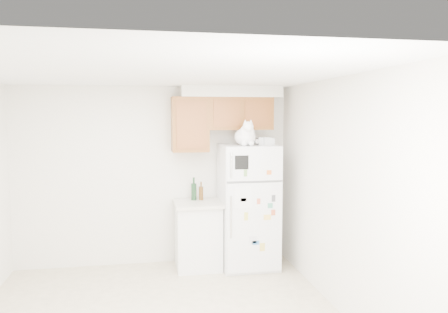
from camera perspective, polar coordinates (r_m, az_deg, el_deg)
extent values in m
cube|color=silver|center=(6.23, -9.17, -2.52)|extent=(3.80, 0.04, 2.50)
cube|color=silver|center=(2.33, -6.56, -15.87)|extent=(3.80, 0.04, 2.50)
cube|color=silver|center=(4.72, 15.33, -5.15)|extent=(0.04, 4.00, 2.50)
cube|color=white|center=(4.19, -8.72, 10.84)|extent=(3.80, 4.00, 0.04)
cube|color=#945F20|center=(6.15, 2.06, 5.62)|extent=(0.90, 0.33, 0.45)
cube|color=#945F20|center=(6.03, -4.47, 4.19)|extent=(0.50, 0.33, 0.75)
cube|color=silver|center=(6.14, 0.90, 8.43)|extent=(1.40, 0.37, 0.15)
cube|color=white|center=(6.09, 3.14, -6.45)|extent=(0.76, 0.72, 1.70)
cube|color=white|center=(5.63, 4.07, -0.98)|extent=(0.74, 0.03, 0.44)
cube|color=white|center=(5.79, 4.02, -9.28)|extent=(0.74, 0.03, 1.19)
cube|color=#59595B|center=(5.66, 4.06, -3.25)|extent=(0.74, 0.03, 0.02)
cylinder|color=silver|center=(5.53, 0.94, -1.14)|extent=(0.02, 0.02, 0.32)
cylinder|color=silver|center=(5.65, 0.93, -7.91)|extent=(0.02, 0.02, 0.55)
cube|color=black|center=(5.57, 2.33, -0.79)|extent=(0.18, 0.00, 0.18)
cube|color=white|center=(5.64, 2.51, -5.33)|extent=(0.22, 0.00, 0.28)
cube|color=#48494D|center=(5.75, 6.48, -5.46)|extent=(0.05, 0.00, 0.09)
cube|color=#306BAB|center=(5.82, 4.17, -11.17)|extent=(0.10, 0.00, 0.05)
cube|color=#D1C94A|center=(5.70, 2.90, -7.82)|extent=(0.05, 0.00, 0.11)
cube|color=#C25630|center=(5.79, 6.45, -7.28)|extent=(0.06, 0.00, 0.08)
cube|color=gold|center=(5.87, 5.03, -11.71)|extent=(0.07, 0.00, 0.11)
cube|color=silver|center=(5.73, 6.74, -4.07)|extent=(0.08, 0.00, 0.08)
cube|color=silver|center=(5.74, 4.60, -7.34)|extent=(0.11, 0.00, 0.09)
cube|color=#ECBF53|center=(5.78, 5.68, -7.90)|extent=(0.10, 0.00, 0.07)
cube|color=#649148|center=(5.60, 2.82, -2.17)|extent=(0.05, 0.00, 0.09)
cube|color=#CD5E40|center=(5.70, 4.54, -5.86)|extent=(0.05, 0.00, 0.08)
cube|color=#3F8B6C|center=(5.76, 6.06, -6.40)|extent=(0.07, 0.00, 0.07)
cube|color=orange|center=(5.68, 5.91, -2.08)|extent=(0.07, 0.00, 0.06)
cube|color=silver|center=(5.80, 3.78, -10.81)|extent=(0.10, 0.00, 0.09)
cube|color=#C45331|center=(5.65, 2.56, -5.66)|extent=(0.08, 0.00, 0.05)
cube|color=white|center=(6.12, -3.41, -10.34)|extent=(0.60, 0.60, 0.88)
cube|color=beige|center=(6.00, -3.41, -6.16)|extent=(0.64, 0.64, 0.04)
ellipsoid|color=white|center=(5.85, 2.77, 2.57)|extent=(0.28, 0.37, 0.24)
ellipsoid|color=white|center=(5.75, 3.02, 3.05)|extent=(0.20, 0.16, 0.22)
sphere|color=white|center=(5.69, 3.16, 3.89)|extent=(0.14, 0.14, 0.14)
cone|color=white|center=(5.68, 2.80, 4.59)|extent=(0.05, 0.05, 0.05)
cone|color=white|center=(5.70, 3.53, 4.59)|extent=(0.05, 0.05, 0.05)
cone|color=#D88C8C|center=(5.67, 2.81, 4.53)|extent=(0.03, 0.03, 0.03)
cone|color=#D88C8C|center=(5.69, 3.55, 4.53)|extent=(0.03, 0.03, 0.03)
sphere|color=white|center=(5.63, 3.30, 3.66)|extent=(0.06, 0.06, 0.06)
sphere|color=white|center=(5.70, 2.64, 1.75)|extent=(0.07, 0.07, 0.07)
sphere|color=white|center=(5.72, 3.58, 1.76)|extent=(0.07, 0.07, 0.07)
cylinder|color=white|center=(6.01, 3.57, 1.93)|extent=(0.17, 0.24, 0.08)
cube|color=white|center=(6.03, 5.21, 2.05)|extent=(0.18, 0.13, 0.10)
cube|color=white|center=(6.01, 5.77, 1.98)|extent=(0.17, 0.13, 0.09)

